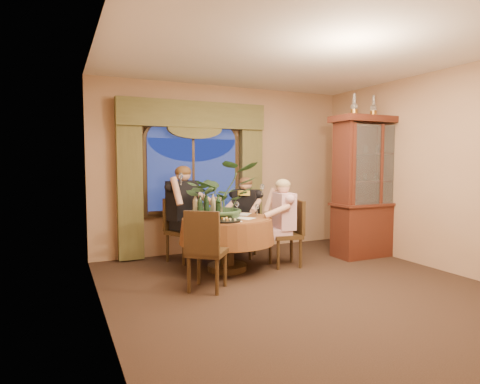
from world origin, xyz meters
name	(u,v)px	position (x,y,z in m)	size (l,w,h in m)	color
floor	(307,291)	(0.00, 0.00, 0.00)	(5.00, 5.00, 0.00)	black
wall_back	(225,169)	(0.00, 2.50, 1.40)	(4.50, 4.50, 0.00)	#A17856
wall_right	(444,171)	(2.25, 0.00, 1.40)	(5.00, 5.00, 0.00)	#A17856
ceiling	(310,49)	(0.00, 0.00, 2.80)	(5.00, 5.00, 0.00)	white
window	(193,175)	(-0.60, 2.43, 1.30)	(1.62, 0.10, 1.32)	navy
arched_transom	(193,128)	(-0.60, 2.43, 2.08)	(1.60, 0.06, 0.44)	navy
drapery_left	(130,184)	(-1.63, 2.38, 1.18)	(0.38, 0.14, 2.32)	#4C4A25
drapery_right	(251,182)	(0.43, 2.38, 1.18)	(0.38, 0.14, 2.32)	#4C4A25
swag_valance	(194,115)	(-0.60, 2.35, 2.28)	(2.45, 0.16, 0.42)	#4C4A25
dining_table	(227,244)	(-0.49, 1.25, 0.38)	(1.34, 1.34, 0.75)	maroon
china_cabinet	(372,187)	(1.99, 1.12, 1.12)	(1.38, 0.55, 2.24)	#3D1A13
oil_lamp_left	(354,105)	(1.60, 1.12, 2.41)	(0.11, 0.11, 0.34)	#A5722D
oil_lamp_center	(374,106)	(1.99, 1.12, 2.41)	(0.11, 0.11, 0.34)	#A5722D
oil_lamp_right	(392,108)	(2.38, 1.12, 2.41)	(0.11, 0.11, 0.34)	#A5722D
chair_right	(285,234)	(0.36, 1.11, 0.48)	(0.42, 0.42, 0.96)	black
chair_back_right	(242,227)	(0.04, 1.90, 0.48)	(0.42, 0.42, 0.96)	black
chair_back	(183,230)	(-0.91, 2.00, 0.48)	(0.42, 0.42, 0.96)	black
chair_front_left	(207,250)	(-1.04, 0.56, 0.48)	(0.42, 0.42, 0.96)	black
person_pink	(284,223)	(0.35, 1.13, 0.64)	(0.46, 0.42, 1.28)	#CC9EA9
person_back	(183,213)	(-0.90, 2.07, 0.73)	(0.53, 0.48, 1.47)	black
person_scarf	(246,217)	(0.11, 1.90, 0.64)	(0.46, 0.42, 1.28)	black
stoneware_vase	(218,207)	(-0.58, 1.38, 0.89)	(0.15, 0.15, 0.28)	#8F785A
centerpiece_plant	(219,170)	(-0.57, 1.35, 1.41)	(1.06, 1.18, 0.92)	#32522E
olive_bowl	(233,216)	(-0.44, 1.18, 0.78)	(0.17, 0.17, 0.05)	#4F5F35
cheese_platter	(226,221)	(-0.66, 0.89, 0.76)	(0.38, 0.38, 0.02)	black
wine_bottle_0	(218,207)	(-0.66, 1.15, 0.92)	(0.07, 0.07, 0.33)	black
wine_bottle_1	(206,207)	(-0.82, 1.20, 0.92)	(0.07, 0.07, 0.33)	black
wine_bottle_2	(213,206)	(-0.69, 1.29, 0.92)	(0.07, 0.07, 0.33)	tan
wine_bottle_3	(195,206)	(-0.92, 1.36, 0.92)	(0.07, 0.07, 0.33)	tan
wine_bottle_4	(206,205)	(-0.73, 1.45, 0.92)	(0.07, 0.07, 0.33)	black
wine_bottle_5	(200,208)	(-0.92, 1.16, 0.92)	(0.07, 0.07, 0.33)	black
tasting_paper_0	(243,218)	(-0.33, 1.07, 0.75)	(0.21, 0.30, 0.00)	white
tasting_paper_1	(243,214)	(-0.16, 1.44, 0.75)	(0.21, 0.30, 0.00)	white
tasting_paper_2	(232,220)	(-0.55, 0.94, 0.75)	(0.21, 0.30, 0.00)	white
wine_glass_person_pink	(257,210)	(-0.06, 1.19, 0.84)	(0.07, 0.07, 0.18)	silver
wine_glass_person_back	(204,209)	(-0.69, 1.65, 0.84)	(0.07, 0.07, 0.18)	silver
wine_glass_person_scarf	(237,208)	(-0.19, 1.57, 0.84)	(0.07, 0.07, 0.18)	silver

